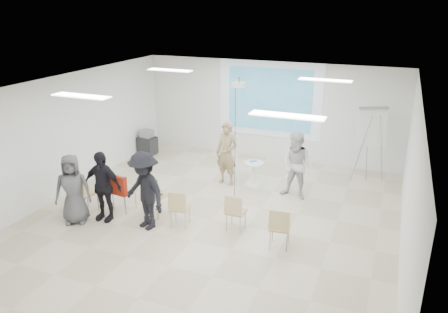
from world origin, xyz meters
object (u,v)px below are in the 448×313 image
at_px(chair_right_far, 280,226).
at_px(chair_right_inner, 235,210).
at_px(chair_left_inner, 154,192).
at_px(audience_mid, 144,186).
at_px(player_right, 297,162).
at_px(player_left, 227,149).
at_px(chair_center, 179,206).
at_px(pedestal_table, 254,172).
at_px(av_cart, 147,143).
at_px(flipchart_easel, 372,127).
at_px(audience_outer, 72,185).
at_px(laptop, 157,193).
at_px(chair_far_left, 82,191).
at_px(audience_left, 102,181).
at_px(chair_left_mid, 121,189).

bearing_deg(chair_right_far, chair_right_inner, 154.18).
distance_m(chair_left_inner, audience_mid, 0.68).
height_order(player_right, chair_left_inner, player_right).
bearing_deg(player_left, chair_center, -80.40).
bearing_deg(chair_right_inner, pedestal_table, 100.05).
height_order(player_right, av_cart, player_right).
relative_size(audience_mid, flipchart_easel, 0.95).
bearing_deg(av_cart, player_right, -9.40).
height_order(pedestal_table, chair_left_inner, chair_left_inner).
relative_size(pedestal_table, audience_outer, 0.40).
bearing_deg(player_left, laptop, -98.62).
relative_size(chair_far_left, audience_left, 0.52).
distance_m(pedestal_table, chair_far_left, 4.37).
height_order(chair_right_inner, chair_right_far, chair_right_far).
distance_m(chair_left_mid, audience_outer, 1.10).
bearing_deg(chair_center, chair_right_inner, 4.75).
bearing_deg(chair_left_mid, chair_far_left, -144.14).
xyz_separation_m(audience_mid, flipchart_easel, (4.22, 4.51, 0.54)).
bearing_deg(player_left, chair_right_inner, -53.35).
xyz_separation_m(pedestal_table, chair_far_left, (-3.13, -3.04, 0.20)).
xyz_separation_m(audience_left, audience_outer, (-0.52, -0.35, -0.04)).
height_order(player_left, av_cart, player_left).
bearing_deg(audience_mid, audience_outer, -146.01).
relative_size(chair_center, audience_left, 0.46).
distance_m(player_right, chair_right_inner, 2.34).
bearing_deg(av_cart, chair_left_mid, -60.85).
distance_m(audience_left, flipchart_easel, 6.99).
bearing_deg(audience_outer, av_cart, 72.18).
height_order(chair_left_inner, flipchart_easel, flipchart_easel).
relative_size(player_left, laptop, 5.34).
bearing_deg(chair_right_far, audience_outer, 179.94).
height_order(player_right, audience_outer, player_right).
bearing_deg(player_left, chair_far_left, -118.94).
height_order(chair_right_inner, flipchart_easel, flipchart_easel).
bearing_deg(audience_left, chair_left_inner, 28.11).
bearing_deg(chair_far_left, audience_left, 7.38).
xyz_separation_m(chair_center, flipchart_easel, (3.56, 4.22, 1.02)).
relative_size(chair_left_mid, audience_left, 0.52).
bearing_deg(laptop, chair_left_inner, 92.16).
bearing_deg(player_right, audience_left, -134.82).
bearing_deg(audience_mid, chair_right_far, 25.88).
bearing_deg(audience_outer, chair_right_far, -21.57).
xyz_separation_m(chair_far_left, laptop, (1.61, 0.61, -0.04)).
xyz_separation_m(chair_center, audience_mid, (-0.65, -0.29, 0.48)).
height_order(chair_center, audience_outer, audience_outer).
height_order(chair_left_inner, chair_right_far, chair_left_inner).
xyz_separation_m(player_left, chair_left_inner, (-0.83, -2.37, -0.39)).
bearing_deg(av_cart, audience_left, -65.04).
distance_m(audience_mid, audience_outer, 1.64).
distance_m(chair_left_mid, av_cart, 4.04).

